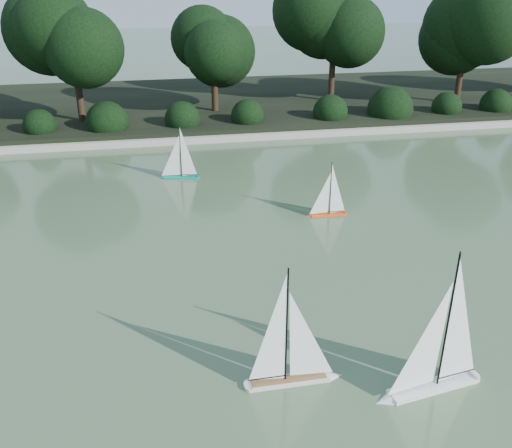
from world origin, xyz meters
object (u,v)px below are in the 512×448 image
Objects in this scene: sailboat_white_b at (297,364)px; sailboat_white_a at (428,370)px; sailboat_orange at (325,207)px; sailboat_teal at (177,169)px.

sailboat_white_a is at bearing -16.76° from sailboat_white_b.
sailboat_white_a reaches higher than sailboat_white_b.
sailboat_orange is at bearing 86.34° from sailboat_white_a.
sailboat_white_a is at bearing -72.82° from sailboat_teal.
sailboat_white_b is 1.43× the size of sailboat_orange.
sailboat_white_b is 4.96m from sailboat_orange.
sailboat_white_a is 1.15× the size of sailboat_white_b.
sailboat_white_a reaches higher than sailboat_orange.
sailboat_teal reaches higher than sailboat_orange.
sailboat_white_a is 5.08m from sailboat_orange.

